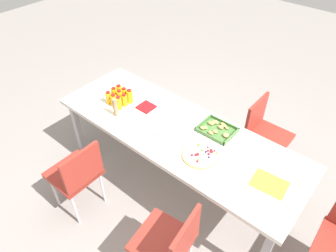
% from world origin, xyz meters
% --- Properties ---
extents(ground_plane, '(12.00, 12.00, 0.00)m').
position_xyz_m(ground_plane, '(0.00, 0.00, 0.00)').
color(ground_plane, gray).
extents(party_table, '(2.40, 0.83, 0.75)m').
position_xyz_m(party_table, '(0.00, 0.00, 0.68)').
color(party_table, silver).
rests_on(party_table, ground_plane).
extents(chair_near_left, '(0.40, 0.40, 0.83)m').
position_xyz_m(chair_near_left, '(-0.48, -0.80, 0.50)').
color(chair_near_left, maroon).
rests_on(chair_near_left, ground_plane).
extents(chair_far_right, '(0.40, 0.40, 0.83)m').
position_xyz_m(chair_far_right, '(0.52, 0.78, 0.50)').
color(chair_far_right, maroon).
rests_on(chair_far_right, ground_plane).
extents(chair_near_right, '(0.45, 0.45, 0.83)m').
position_xyz_m(chair_near_right, '(0.56, -0.76, 0.50)').
color(chair_near_right, maroon).
rests_on(chair_near_right, ground_plane).
extents(juice_bottle_0, '(0.06, 0.06, 0.14)m').
position_xyz_m(juice_bottle_0, '(-0.77, -0.12, 0.81)').
color(juice_bottle_0, '#FAAC14').
rests_on(juice_bottle_0, party_table).
extents(juice_bottle_1, '(0.06, 0.06, 0.14)m').
position_xyz_m(juice_bottle_1, '(-0.70, -0.12, 0.81)').
color(juice_bottle_1, '#FAAC14').
rests_on(juice_bottle_1, party_table).
extents(juice_bottle_2, '(0.06, 0.06, 0.14)m').
position_xyz_m(juice_bottle_2, '(-0.63, -0.12, 0.81)').
color(juice_bottle_2, '#FAAC14').
rests_on(juice_bottle_2, party_table).
extents(juice_bottle_3, '(0.06, 0.06, 0.14)m').
position_xyz_m(juice_bottle_3, '(-0.77, -0.04, 0.81)').
color(juice_bottle_3, '#FAAB14').
rests_on(juice_bottle_3, party_table).
extents(juice_bottle_4, '(0.06, 0.06, 0.15)m').
position_xyz_m(juice_bottle_4, '(-0.69, -0.04, 0.81)').
color(juice_bottle_4, '#F9AC14').
rests_on(juice_bottle_4, party_table).
extents(juice_bottle_5, '(0.06, 0.06, 0.13)m').
position_xyz_m(juice_bottle_5, '(-0.62, -0.04, 0.81)').
color(juice_bottle_5, '#F9AC14').
rests_on(juice_bottle_5, party_table).
extents(juice_bottle_6, '(0.06, 0.06, 0.14)m').
position_xyz_m(juice_bottle_6, '(-0.77, 0.02, 0.81)').
color(juice_bottle_6, '#F9AE14').
rests_on(juice_bottle_6, party_table).
extents(juice_bottle_7, '(0.06, 0.06, 0.14)m').
position_xyz_m(juice_bottle_7, '(-0.69, 0.02, 0.81)').
color(juice_bottle_7, '#F9AC14').
rests_on(juice_bottle_7, party_table).
extents(juice_bottle_8, '(0.06, 0.06, 0.15)m').
position_xyz_m(juice_bottle_8, '(-0.62, 0.02, 0.82)').
color(juice_bottle_8, '#F9AE14').
rests_on(juice_bottle_8, party_table).
extents(fruit_pizza, '(0.30, 0.30, 0.05)m').
position_xyz_m(fruit_pizza, '(0.36, -0.13, 0.76)').
color(fruit_pizza, tan).
rests_on(fruit_pizza, party_table).
extents(snack_tray, '(0.31, 0.26, 0.04)m').
position_xyz_m(snack_tray, '(0.28, 0.23, 0.76)').
color(snack_tray, '#477238').
rests_on(snack_tray, party_table).
extents(plate_stack, '(0.17, 0.17, 0.02)m').
position_xyz_m(plate_stack, '(-0.03, -0.10, 0.76)').
color(plate_stack, silver).
rests_on(plate_stack, party_table).
extents(napkin_stack, '(0.15, 0.15, 0.02)m').
position_xyz_m(napkin_stack, '(-0.43, 0.06, 0.75)').
color(napkin_stack, red).
rests_on(napkin_stack, party_table).
extents(cardboard_tube, '(0.04, 0.04, 0.19)m').
position_xyz_m(cardboard_tube, '(-0.57, -0.21, 0.84)').
color(cardboard_tube, '#9E7A56').
rests_on(cardboard_tube, party_table).
extents(paper_folder, '(0.28, 0.22, 0.01)m').
position_xyz_m(paper_folder, '(0.92, -0.03, 0.75)').
color(paper_folder, yellow).
rests_on(paper_folder, party_table).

